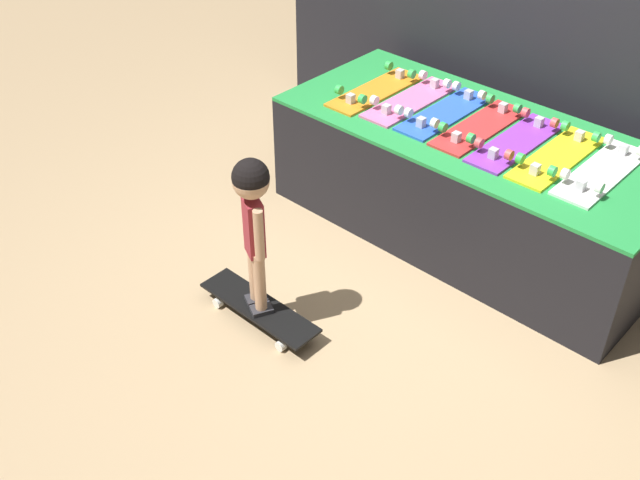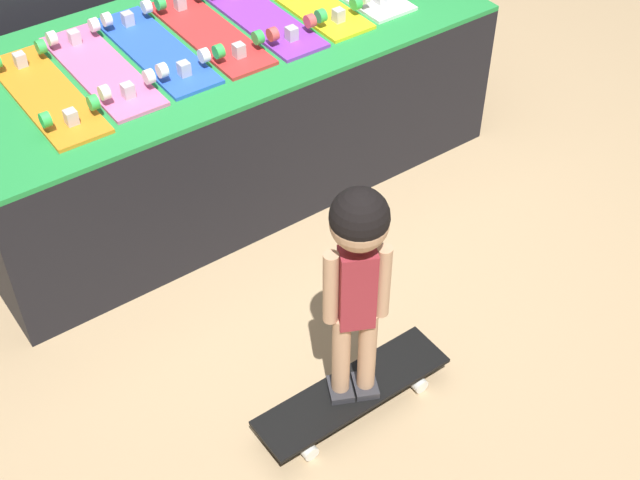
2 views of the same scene
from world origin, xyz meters
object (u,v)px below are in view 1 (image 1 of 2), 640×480
object	(u,v)px
skateboard_pink_on_rack	(411,99)
child	(253,209)
skateboard_red_on_rack	(480,126)
skateboard_purple_on_rack	(516,141)
skateboard_blue_on_rack	(445,112)
skateboard_yellow_on_rack	(557,156)
skateboard_on_floor	(259,309)
skateboard_white_on_rack	(602,171)
skateboard_orange_on_rack	(376,89)

from	to	relation	value
skateboard_pink_on_rack	child	xyz separation A→B (m)	(0.14, -1.36, 0.00)
skateboard_red_on_rack	skateboard_purple_on_rack	size ratio (longest dim) A/B	1.00
skateboard_purple_on_rack	child	xyz separation A→B (m)	(-0.54, -1.35, 0.00)
child	skateboard_pink_on_rack	bearing A→B (deg)	121.76
skateboard_blue_on_rack	skateboard_yellow_on_rack	distance (m)	0.69
skateboard_pink_on_rack	skateboard_yellow_on_rack	xyz separation A→B (m)	(0.92, -0.00, 0.00)
skateboard_red_on_rack	skateboard_yellow_on_rack	size ratio (longest dim) A/B	1.00
skateboard_red_on_rack	skateboard_on_floor	bearing A→B (deg)	-102.99
skateboard_pink_on_rack	child	distance (m)	1.37
skateboard_pink_on_rack	skateboard_red_on_rack	size ratio (longest dim) A/B	1.00
skateboard_pink_on_rack	skateboard_on_floor	size ratio (longest dim) A/B	0.99
skateboard_red_on_rack	skateboard_white_on_rack	world-z (taller)	same
skateboard_blue_on_rack	skateboard_red_on_rack	distance (m)	0.23
skateboard_blue_on_rack	child	world-z (taller)	child
skateboard_blue_on_rack	skateboard_purple_on_rack	distance (m)	0.46
skateboard_white_on_rack	skateboard_on_floor	bearing A→B (deg)	-126.07
skateboard_pink_on_rack	child	size ratio (longest dim) A/B	0.81
skateboard_white_on_rack	child	size ratio (longest dim) A/B	0.81
skateboard_pink_on_rack	child	bearing A→B (deg)	-83.95
skateboard_blue_on_rack	skateboard_yellow_on_rack	bearing A→B (deg)	-0.98
skateboard_orange_on_rack	skateboard_yellow_on_rack	xyz separation A→B (m)	(1.15, 0.03, 0.00)
skateboard_blue_on_rack	child	distance (m)	1.37
skateboard_purple_on_rack	child	bearing A→B (deg)	-111.94
skateboard_pink_on_rack	skateboard_orange_on_rack	bearing A→B (deg)	-171.64
skateboard_orange_on_rack	skateboard_on_floor	xyz separation A→B (m)	(0.37, -1.33, -0.60)
skateboard_blue_on_rack	skateboard_purple_on_rack	xyz separation A→B (m)	(0.46, -0.02, 0.00)
skateboard_red_on_rack	skateboard_blue_on_rack	bearing A→B (deg)	178.24
skateboard_orange_on_rack	skateboard_yellow_on_rack	distance (m)	1.15
skateboard_yellow_on_rack	skateboard_white_on_rack	size ratio (longest dim) A/B	1.00
skateboard_orange_on_rack	skateboard_pink_on_rack	world-z (taller)	same
skateboard_orange_on_rack	skateboard_red_on_rack	distance (m)	0.69
skateboard_orange_on_rack	skateboard_on_floor	distance (m)	1.50
skateboard_blue_on_rack	skateboard_on_floor	world-z (taller)	skateboard_blue_on_rack
skateboard_purple_on_rack	skateboard_red_on_rack	bearing A→B (deg)	176.78
skateboard_orange_on_rack	skateboard_white_on_rack	size ratio (longest dim) A/B	1.00
skateboard_yellow_on_rack	skateboard_on_floor	bearing A→B (deg)	-119.65
skateboard_blue_on_rack	skateboard_red_on_rack	size ratio (longest dim) A/B	1.00
skateboard_purple_on_rack	skateboard_orange_on_rack	bearing A→B (deg)	-178.56
skateboard_pink_on_rack	skateboard_yellow_on_rack	distance (m)	0.92
skateboard_white_on_rack	child	world-z (taller)	child
skateboard_purple_on_rack	skateboard_white_on_rack	world-z (taller)	same
skateboard_yellow_on_rack	skateboard_on_floor	distance (m)	1.68
skateboard_orange_on_rack	child	size ratio (longest dim) A/B	0.81
skateboard_red_on_rack	child	world-z (taller)	child
skateboard_white_on_rack	skateboard_on_floor	xyz separation A→B (m)	(-1.00, -1.38, -0.60)
skateboard_blue_on_rack	skateboard_on_floor	bearing A→B (deg)	-93.55
skateboard_pink_on_rack	skateboard_on_floor	distance (m)	1.50
skateboard_pink_on_rack	skateboard_yellow_on_rack	size ratio (longest dim) A/B	1.00
skateboard_orange_on_rack	skateboard_yellow_on_rack	bearing A→B (deg)	1.56
skateboard_purple_on_rack	skateboard_yellow_on_rack	xyz separation A→B (m)	(0.23, 0.01, 0.00)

